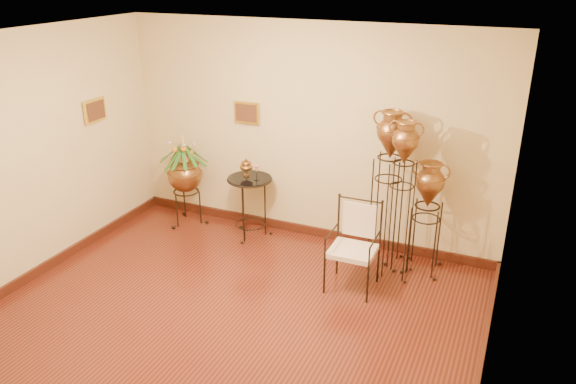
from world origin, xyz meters
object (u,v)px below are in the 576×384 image
at_px(planter_urn, 185,172).
at_px(amphora_tall, 401,199).
at_px(armchair, 353,248).
at_px(side_table, 250,206).
at_px(amphora_mid, 388,188).

bearing_deg(planter_urn, amphora_tall, -4.40).
bearing_deg(amphora_tall, armchair, -128.06).
distance_m(amphora_tall, planter_urn, 3.05).
bearing_deg(side_table, planter_urn, 179.21).
bearing_deg(side_table, armchair, -23.45).
xyz_separation_m(amphora_tall, planter_urn, (-3.03, 0.23, -0.20)).
xyz_separation_m(armchair, side_table, (-1.64, 0.71, -0.07)).
distance_m(amphora_mid, armchair, 0.88).
relative_size(amphora_tall, planter_urn, 1.38).
bearing_deg(amphora_mid, side_table, -179.56).
bearing_deg(armchair, amphora_mid, 75.55).
xyz_separation_m(amphora_mid, planter_urn, (-2.82, 0.00, -0.21)).
distance_m(planter_urn, side_table, 1.06).
xyz_separation_m(amphora_tall, amphora_mid, (-0.21, 0.23, 0.01)).
height_order(amphora_mid, armchair, amphora_mid).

